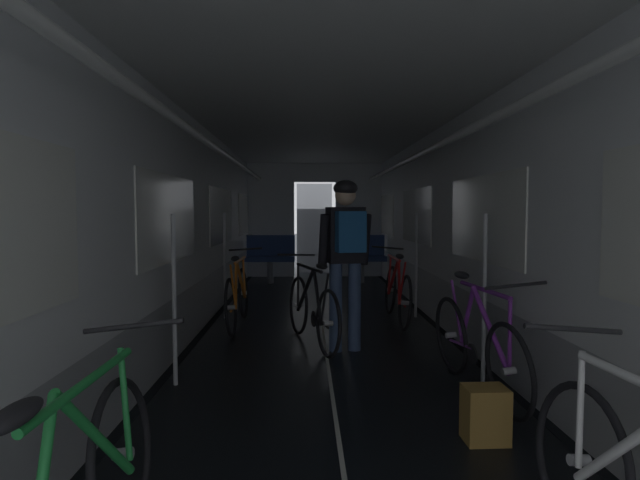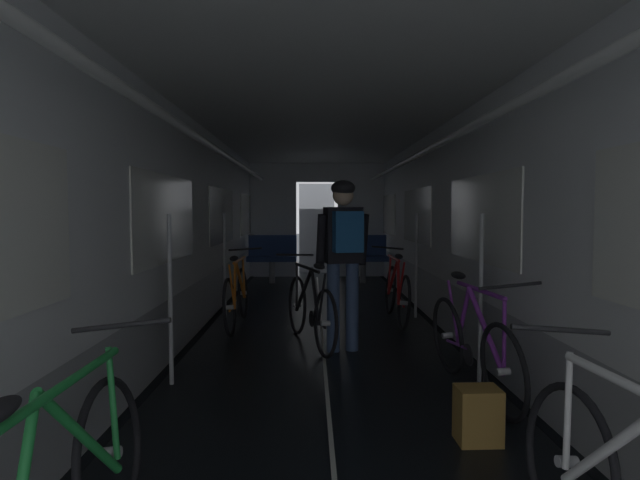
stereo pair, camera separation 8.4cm
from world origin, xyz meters
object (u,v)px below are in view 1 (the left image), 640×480
person_cyclist_aisle (346,246)px  backpack_on_floor (485,414)px  bicycle_purple (476,344)px  bicycle_orange (238,296)px  bicycle_red (397,292)px  bicycle_black_in_aisle (312,309)px  bench_seat_far_left (270,254)px  bench_seat_far_right (361,254)px

person_cyclist_aisle → backpack_on_floor: size_ratio=5.09×
bicycle_purple → bicycle_orange: bearing=132.8°
person_cyclist_aisle → bicycle_red: bearing=60.7°
bicycle_black_in_aisle → backpack_on_floor: 2.55m
bicycle_red → backpack_on_floor: 3.43m
bicycle_black_in_aisle → bicycle_orange: bearing=136.0°
bench_seat_far_left → bicycle_purple: bench_seat_far_left is taller
bench_seat_far_left → bicycle_red: bench_seat_far_left is taller
bicycle_red → bicycle_purple: bicycle_red is taller
bicycle_red → bicycle_orange: size_ratio=1.00×
bicycle_black_in_aisle → bicycle_red: bearing=45.1°
bicycle_black_in_aisle → bench_seat_far_left: bearing=99.1°
bench_seat_far_right → backpack_on_floor: bench_seat_far_right is taller
bicycle_red → bicycle_orange: bearing=-173.2°
bench_seat_far_left → backpack_on_floor: 7.30m
bicycle_orange → person_cyclist_aisle: size_ratio=0.98×
bicycle_red → person_cyclist_aisle: person_cyclist_aisle is taller
bench_seat_far_right → bicycle_red: bearing=-88.9°
bicycle_red → bicycle_purple: size_ratio=1.00×
bicycle_orange → bench_seat_far_left: bearing=88.0°
bicycle_black_in_aisle → backpack_on_floor: size_ratio=4.80×
backpack_on_floor → bicycle_orange: bearing=121.3°
bench_seat_far_left → bicycle_black_in_aisle: bearing=-80.9°
bicycle_orange → bicycle_purple: size_ratio=1.00×
bench_seat_far_right → bench_seat_far_left: bearing=180.0°
bench_seat_far_left → person_cyclist_aisle: bearing=-77.6°
bicycle_orange → person_cyclist_aisle: bearing=-42.4°
bench_seat_far_right → bicycle_purple: 6.23m
bench_seat_far_left → bicycle_black_in_aisle: bench_seat_far_left is taller
bicycle_orange → bicycle_black_in_aisle: 1.25m
bicycle_red → bicycle_black_in_aisle: size_ratio=1.03×
bicycle_black_in_aisle → backpack_on_floor: (1.04, -2.32, -0.21)m
person_cyclist_aisle → bicycle_purple: bearing=-52.6°
bicycle_orange → bicycle_purple: 3.19m
bicycle_red → bicycle_purple: 2.58m
bench_seat_far_left → bench_seat_far_right: same height
bicycle_orange → bicycle_black_in_aisle: size_ratio=1.04×
person_cyclist_aisle → bicycle_black_in_aisle: 0.81m
bicycle_red → backpack_on_floor: size_ratio=4.97×
bicycle_orange → bicycle_purple: (2.16, -2.34, -0.00)m
bench_seat_far_left → bicycle_purple: 6.54m
person_cyclist_aisle → bicycle_black_in_aisle: person_cyclist_aisle is taller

